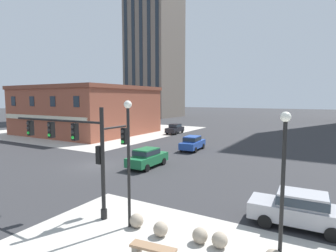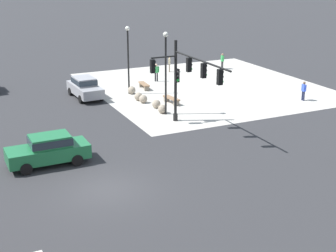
{
  "view_description": "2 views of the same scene",
  "coord_description": "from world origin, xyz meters",
  "px_view_note": "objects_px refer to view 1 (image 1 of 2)",
  "views": [
    {
      "loc": [
        17.77,
        -17.6,
        6.04
      ],
      "look_at": [
        5.42,
        3.61,
        3.57
      ],
      "focal_mm": 29.05,
      "sensor_mm": 36.0,
      "label": 1
    },
    {
      "loc": [
        -21.1,
        6.68,
        10.69
      ],
      "look_at": [
        -2.95,
        -1.92,
        3.91
      ],
      "focal_mm": 52.85,
      "sensor_mm": 36.0,
      "label": 2
    }
  ],
  "objects_px": {
    "bench_near_signal": "(153,250)",
    "street_lamp_mid_sidewalk": "(283,172)",
    "bollard_sphere_curb_c": "(200,235)",
    "car_main_southbound_near": "(175,128)",
    "bollard_sphere_curb_d": "(220,240)",
    "car_main_southbound_far": "(300,208)",
    "street_lamp_corner_near": "(128,150)",
    "car_cross_westbound": "(147,157)",
    "traffic_signal_main": "(82,145)",
    "bollard_sphere_curb_a": "(137,220)",
    "bollard_sphere_curb_b": "(161,229)",
    "car_main_northbound_far": "(192,143)"
  },
  "relations": [
    {
      "from": "bench_near_signal",
      "to": "street_lamp_mid_sidewalk",
      "type": "relative_size",
      "value": 0.33
    },
    {
      "from": "bollard_sphere_curb_c",
      "to": "car_main_southbound_near",
      "type": "height_order",
      "value": "car_main_southbound_near"
    },
    {
      "from": "bollard_sphere_curb_d",
      "to": "car_main_southbound_far",
      "type": "relative_size",
      "value": 0.15
    },
    {
      "from": "street_lamp_corner_near",
      "to": "car_cross_westbound",
      "type": "height_order",
      "value": "street_lamp_corner_near"
    },
    {
      "from": "street_lamp_mid_sidewalk",
      "to": "traffic_signal_main",
      "type": "bearing_deg",
      "value": -179.46
    },
    {
      "from": "bench_near_signal",
      "to": "car_main_southbound_near",
      "type": "bearing_deg",
      "value": 117.49
    },
    {
      "from": "bollard_sphere_curb_a",
      "to": "street_lamp_corner_near",
      "type": "height_order",
      "value": "street_lamp_corner_near"
    },
    {
      "from": "bollard_sphere_curb_d",
      "to": "car_cross_westbound",
      "type": "distance_m",
      "value": 13.65
    },
    {
      "from": "street_lamp_corner_near",
      "to": "car_cross_westbound",
      "type": "xyz_separation_m",
      "value": [
        -5.68,
        9.7,
        -2.77
      ]
    },
    {
      "from": "street_lamp_corner_near",
      "to": "bollard_sphere_curb_b",
      "type": "bearing_deg",
      "value": -0.48
    },
    {
      "from": "car_main_southbound_near",
      "to": "bollard_sphere_curb_b",
      "type": "bearing_deg",
      "value": -62.25
    },
    {
      "from": "car_main_southbound_far",
      "to": "car_main_southbound_near",
      "type": "bearing_deg",
      "value": 128.43
    },
    {
      "from": "street_lamp_mid_sidewalk",
      "to": "car_main_southbound_near",
      "type": "bearing_deg",
      "value": 124.53
    },
    {
      "from": "bench_near_signal",
      "to": "street_lamp_corner_near",
      "type": "relative_size",
      "value": 0.31
    },
    {
      "from": "street_lamp_corner_near",
      "to": "car_main_southbound_near",
      "type": "distance_m",
      "value": 34.76
    },
    {
      "from": "bollard_sphere_curb_d",
      "to": "street_lamp_mid_sidewalk",
      "type": "bearing_deg",
      "value": -2.28
    },
    {
      "from": "bench_near_signal",
      "to": "car_main_southbound_near",
      "type": "distance_m",
      "value": 37.14
    },
    {
      "from": "bollard_sphere_curb_d",
      "to": "street_lamp_mid_sidewalk",
      "type": "xyz_separation_m",
      "value": [
        2.29,
        -0.09,
        3.17
      ]
    },
    {
      "from": "car_main_northbound_far",
      "to": "car_main_southbound_far",
      "type": "height_order",
      "value": "same"
    },
    {
      "from": "bollard_sphere_curb_d",
      "to": "street_lamp_corner_near",
      "type": "relative_size",
      "value": 0.11
    },
    {
      "from": "street_lamp_mid_sidewalk",
      "to": "car_main_southbound_far",
      "type": "relative_size",
      "value": 1.25
    },
    {
      "from": "bollard_sphere_curb_c",
      "to": "street_lamp_mid_sidewalk",
      "type": "relative_size",
      "value": 0.12
    },
    {
      "from": "traffic_signal_main",
      "to": "street_lamp_corner_near",
      "type": "relative_size",
      "value": 1.18
    },
    {
      "from": "street_lamp_corner_near",
      "to": "car_main_southbound_far",
      "type": "relative_size",
      "value": 1.33
    },
    {
      "from": "bollard_sphere_curb_a",
      "to": "car_cross_westbound",
      "type": "bearing_deg",
      "value": 122.08
    },
    {
      "from": "car_main_southbound_near",
      "to": "car_main_southbound_far",
      "type": "relative_size",
      "value": 1.01
    },
    {
      "from": "car_cross_westbound",
      "to": "street_lamp_mid_sidewalk",
      "type": "bearing_deg",
      "value": -37.41
    },
    {
      "from": "car_main_southbound_far",
      "to": "bench_near_signal",
      "type": "bearing_deg",
      "value": -129.05
    },
    {
      "from": "bollard_sphere_curb_c",
      "to": "car_main_northbound_far",
      "type": "height_order",
      "value": "car_main_northbound_far"
    },
    {
      "from": "bollard_sphere_curb_d",
      "to": "car_main_northbound_far",
      "type": "relative_size",
      "value": 0.14
    },
    {
      "from": "bollard_sphere_curb_c",
      "to": "car_main_northbound_far",
      "type": "distance_m",
      "value": 20.68
    },
    {
      "from": "bollard_sphere_curb_b",
      "to": "car_main_southbound_far",
      "type": "relative_size",
      "value": 0.15
    },
    {
      "from": "bollard_sphere_curb_b",
      "to": "car_main_southbound_near",
      "type": "relative_size",
      "value": 0.14
    },
    {
      "from": "bollard_sphere_curb_c",
      "to": "car_main_southbound_far",
      "type": "xyz_separation_m",
      "value": [
        3.47,
        3.67,
        0.59
      ]
    },
    {
      "from": "traffic_signal_main",
      "to": "car_main_southbound_far",
      "type": "relative_size",
      "value": 1.57
    },
    {
      "from": "bollard_sphere_curb_d",
      "to": "car_cross_westbound",
      "type": "xyz_separation_m",
      "value": [
        -9.98,
        9.29,
        0.59
      ]
    },
    {
      "from": "car_main_southbound_near",
      "to": "car_cross_westbound",
      "type": "distance_m",
      "value": 23.47
    },
    {
      "from": "bollard_sphere_curb_b",
      "to": "bench_near_signal",
      "type": "distance_m",
      "value": 1.71
    },
    {
      "from": "street_lamp_corner_near",
      "to": "street_lamp_mid_sidewalk",
      "type": "distance_m",
      "value": 6.6
    },
    {
      "from": "traffic_signal_main",
      "to": "bollard_sphere_curb_c",
      "type": "bearing_deg",
      "value": 0.97
    },
    {
      "from": "bollard_sphere_curb_c",
      "to": "car_main_southbound_near",
      "type": "relative_size",
      "value": 0.14
    },
    {
      "from": "car_cross_westbound",
      "to": "car_main_northbound_far",
      "type": "bearing_deg",
      "value": 89.46
    },
    {
      "from": "bollard_sphere_curb_a",
      "to": "car_main_northbound_far",
      "type": "distance_m",
      "value": 19.71
    },
    {
      "from": "car_cross_westbound",
      "to": "street_lamp_corner_near",
      "type": "bearing_deg",
      "value": -59.64
    },
    {
      "from": "car_main_northbound_far",
      "to": "car_main_southbound_near",
      "type": "height_order",
      "value": "same"
    },
    {
      "from": "car_main_southbound_near",
      "to": "street_lamp_mid_sidewalk",
      "type": "bearing_deg",
      "value": -55.47
    },
    {
      "from": "bollard_sphere_curb_c",
      "to": "car_cross_westbound",
      "type": "distance_m",
      "value": 13.1
    },
    {
      "from": "car_main_northbound_far",
      "to": "car_main_southbound_near",
      "type": "relative_size",
      "value": 1.0
    },
    {
      "from": "bollard_sphere_curb_c",
      "to": "bollard_sphere_curb_a",
      "type": "bearing_deg",
      "value": -176.28
    },
    {
      "from": "traffic_signal_main",
      "to": "bench_near_signal",
      "type": "distance_m",
      "value": 6.79
    }
  ]
}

